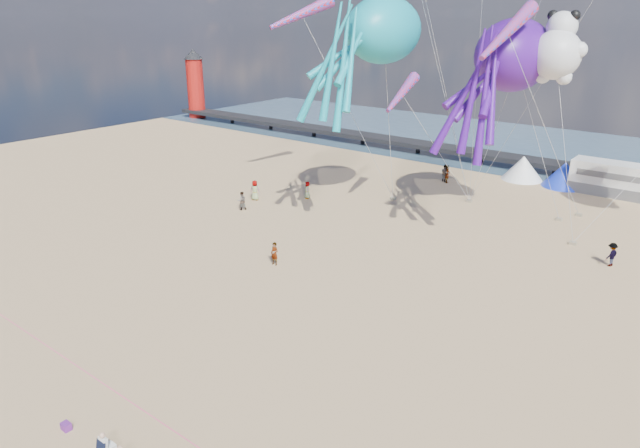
% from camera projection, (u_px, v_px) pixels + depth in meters
% --- Properties ---
extents(ground, '(120.00, 120.00, 0.00)m').
position_uv_depth(ground, '(256.00, 371.00, 26.58)').
color(ground, tan).
rests_on(ground, ground).
extents(water, '(120.00, 120.00, 0.00)m').
position_uv_depth(water, '(584.00, 155.00, 67.06)').
color(water, '#334D62').
rests_on(water, ground).
extents(pier, '(60.00, 3.00, 0.50)m').
position_uv_depth(pier, '(338.00, 132.00, 74.89)').
color(pier, black).
rests_on(pier, ground).
extents(lighthouse, '(2.60, 2.60, 9.00)m').
position_uv_depth(lighthouse, '(196.00, 89.00, 89.94)').
color(lighthouse, '#A5140F').
rests_on(lighthouse, ground).
extents(motorhome_0, '(6.60, 2.50, 3.00)m').
position_uv_depth(motorhome_0, '(610.00, 178.00, 52.02)').
color(motorhome_0, silver).
rests_on(motorhome_0, ground).
extents(tent_white, '(4.00, 4.00, 2.40)m').
position_uv_depth(tent_white, '(523.00, 168.00, 56.77)').
color(tent_white, white).
rests_on(tent_white, ground).
extents(tent_blue, '(4.00, 4.00, 2.40)m').
position_uv_depth(tent_blue, '(564.00, 174.00, 54.44)').
color(tent_blue, '#1933CC').
rests_on(tent_blue, ground).
extents(cooler_purple, '(0.40, 0.30, 0.32)m').
position_uv_depth(cooler_purple, '(66.00, 426.00, 22.76)').
color(cooler_purple, '#60207B').
rests_on(cooler_purple, ground).
extents(rope_line, '(34.00, 0.03, 0.03)m').
position_uv_depth(rope_line, '(169.00, 428.00, 22.89)').
color(rope_line, '#F2338C').
rests_on(rope_line, ground).
extents(standing_person, '(0.58, 0.39, 1.56)m').
position_uv_depth(standing_person, '(275.00, 254.00, 37.54)').
color(standing_person, tan).
rests_on(standing_person, ground).
extents(beachgoer_0, '(0.78, 0.68, 1.80)m').
position_uv_depth(beachgoer_0, '(255.00, 190.00, 50.58)').
color(beachgoer_0, '#7F6659').
rests_on(beachgoer_0, ground).
extents(beachgoer_1, '(1.00, 0.87, 1.72)m').
position_uv_depth(beachgoer_1, '(445.00, 173.00, 56.21)').
color(beachgoer_1, '#7F6659').
rests_on(beachgoer_1, ground).
extents(beachgoer_2, '(0.84, 0.95, 1.62)m').
position_uv_depth(beachgoer_2, '(612.00, 255.00, 37.34)').
color(beachgoer_2, '#7F6659').
rests_on(beachgoer_2, ground).
extents(beachgoer_5, '(0.98, 1.73, 1.78)m').
position_uv_depth(beachgoer_5, '(447.00, 174.00, 55.76)').
color(beachgoer_5, '#7F6659').
rests_on(beachgoer_5, ground).
extents(beachgoer_6, '(0.67, 0.67, 1.57)m').
position_uv_depth(beachgoer_6, '(307.00, 190.00, 51.07)').
color(beachgoer_6, '#7F6659').
rests_on(beachgoer_6, ground).
extents(beachgoer_7, '(0.86, 0.93, 1.60)m').
position_uv_depth(beachgoer_7, '(242.00, 201.00, 48.10)').
color(beachgoer_7, '#7F6659').
rests_on(beachgoer_7, ground).
extents(sandbag_a, '(0.50, 0.35, 0.22)m').
position_uv_depth(sandbag_a, '(393.00, 198.00, 50.95)').
color(sandbag_a, gray).
rests_on(sandbag_a, ground).
extents(sandbag_b, '(0.50, 0.35, 0.22)m').
position_uv_depth(sandbag_b, '(559.00, 219.00, 45.78)').
color(sandbag_b, gray).
rests_on(sandbag_b, ground).
extents(sandbag_c, '(0.50, 0.35, 0.22)m').
position_uv_depth(sandbag_c, '(573.00, 243.00, 41.04)').
color(sandbag_c, gray).
rests_on(sandbag_c, ground).
extents(sandbag_d, '(0.50, 0.35, 0.22)m').
position_uv_depth(sandbag_d, '(578.00, 215.00, 46.80)').
color(sandbag_d, gray).
rests_on(sandbag_d, ground).
extents(sandbag_e, '(0.50, 0.35, 0.22)m').
position_uv_depth(sandbag_e, '(469.00, 201.00, 50.25)').
color(sandbag_e, gray).
rests_on(sandbag_e, ground).
extents(kite_octopus_teal, '(6.40, 10.66, 11.38)m').
position_uv_depth(kite_octopus_teal, '(384.00, 30.00, 42.11)').
color(kite_octopus_teal, teal).
extents(kite_octopus_purple, '(5.69, 10.77, 11.75)m').
position_uv_depth(kite_octopus_purple, '(514.00, 55.00, 41.23)').
color(kite_octopus_purple, '#400E7E').
extents(kite_panda, '(5.00, 4.83, 5.80)m').
position_uv_depth(kite_panda, '(556.00, 55.00, 39.19)').
color(kite_panda, silver).
extents(windsock_left, '(3.33, 6.18, 6.22)m').
position_uv_depth(windsock_left, '(301.00, 14.00, 48.19)').
color(windsock_left, red).
extents(windsock_mid, '(1.54, 6.93, 6.87)m').
position_uv_depth(windsock_mid, '(508.00, 32.00, 35.99)').
color(windsock_mid, red).
extents(windsock_right, '(1.06, 4.67, 4.64)m').
position_uv_depth(windsock_right, '(402.00, 93.00, 44.09)').
color(windsock_right, red).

